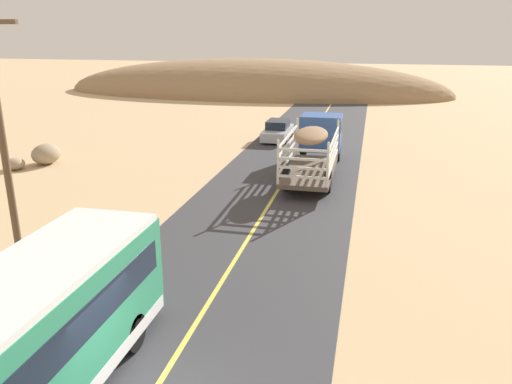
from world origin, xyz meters
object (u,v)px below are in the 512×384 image
car_far (278,131)px  boulder_near_shoulder (15,164)px  power_pole_near (2,139)px  boulder_mid_field (46,154)px  livestock_truck (317,140)px  bus (4,363)px

car_far → boulder_near_shoulder: 18.25m
car_far → power_pole_near: 24.58m
power_pole_near → boulder_mid_field: size_ratio=4.40×
car_far → boulder_near_shoulder: size_ratio=3.71×
power_pole_near → boulder_near_shoulder: bearing=127.9°
car_far → livestock_truck: bearing=-64.0°
car_far → power_pole_near: bearing=-100.8°
power_pole_near → boulder_mid_field: power_pole_near is taller
bus → boulder_near_shoulder: (-13.85, 18.35, -1.39)m
livestock_truck → boulder_mid_field: livestock_truck is taller
livestock_truck → power_pole_near: (-8.35, -16.02, 2.93)m
car_far → boulder_near_shoulder: bearing=-139.1°
livestock_truck → boulder_near_shoulder: bearing=-166.7°
car_far → bus: bearing=-89.9°
boulder_near_shoulder → boulder_mid_field: bearing=58.0°
bus → boulder_mid_field: bus is taller
boulder_near_shoulder → boulder_mid_field: boulder_mid_field is taller
boulder_near_shoulder → bus: bearing=-53.0°
car_far → boulder_mid_field: (-12.75, -10.29, -0.06)m
car_far → power_pole_near: size_ratio=0.50×
car_far → boulder_near_shoulder: car_far is taller
power_pole_near → bus: bearing=-54.6°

